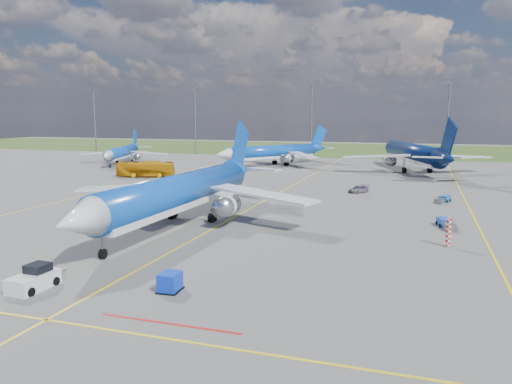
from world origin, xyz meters
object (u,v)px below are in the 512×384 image
(warning_post, at_px, (448,232))
(bg_jet_n, at_px, (412,171))
(pushback_tug, at_px, (34,279))
(baggage_tug_w, at_px, (446,224))
(service_car_c, at_px, (358,189))
(uld_container, at_px, (170,282))
(apron_bus, at_px, (145,169))
(bg_jet_nnw, at_px, (273,165))
(baggage_tug_e, at_px, (443,200))
(service_car_a, at_px, (176,192))
(bg_jet_nw, at_px, (122,164))
(baggage_tug_c, at_px, (172,182))
(main_airliner, at_px, (181,225))

(warning_post, distance_m, bg_jet_n, 70.93)
(bg_jet_n, height_order, pushback_tug, bg_jet_n)
(pushback_tug, bearing_deg, baggage_tug_w, 47.34)
(pushback_tug, distance_m, service_car_c, 59.42)
(pushback_tug, relative_size, uld_container, 3.09)
(warning_post, bearing_deg, apron_bus, 145.31)
(pushback_tug, xyz_separation_m, baggage_tug_w, (31.31, 32.44, -0.28))
(bg_jet_nnw, distance_m, baggage_tug_e, 61.24)
(pushback_tug, distance_m, service_car_a, 45.16)
(baggage_tug_e, bearing_deg, service_car_a, -149.29)
(uld_container, distance_m, service_car_c, 54.32)
(bg_jet_nw, distance_m, pushback_tug, 101.84)
(apron_bus, relative_size, baggage_tug_e, 2.82)
(baggage_tug_e, bearing_deg, bg_jet_nnw, 152.97)
(bg_jet_nnw, xyz_separation_m, uld_container, (19.26, -93.80, 0.72))
(service_car_a, bearing_deg, bg_jet_nw, 97.37)
(bg_jet_nw, relative_size, pushback_tug, 6.13)
(service_car_c, distance_m, baggage_tug_c, 35.07)
(apron_bus, height_order, service_car_a, apron_bus)
(service_car_c, bearing_deg, main_airliner, -84.35)
(bg_jet_nnw, height_order, baggage_tug_e, bg_jet_nnw)
(bg_jet_nw, relative_size, baggage_tug_c, 6.21)
(service_car_c, bearing_deg, warning_post, -34.89)
(main_airliner, height_order, uld_container, main_airliner)
(warning_post, bearing_deg, bg_jet_n, 93.76)
(bg_jet_nnw, relative_size, uld_container, 21.90)
(baggage_tug_c, bearing_deg, warning_post, -23.62)
(main_airliner, relative_size, uld_container, 25.66)
(pushback_tug, relative_size, service_car_c, 1.32)
(bg_jet_n, xyz_separation_m, service_car_c, (-8.32, -37.53, 0.61))
(bg_jet_n, xyz_separation_m, baggage_tug_e, (5.20, -43.26, 0.44))
(pushback_tug, relative_size, apron_bus, 0.45)
(warning_post, relative_size, bg_jet_nnw, 0.08)
(uld_container, bearing_deg, warning_post, 41.09)
(service_car_a, bearing_deg, bg_jet_n, 19.62)
(baggage_tug_c, distance_m, baggage_tug_e, 48.72)
(baggage_tug_w, bearing_deg, service_car_a, 150.96)
(main_airliner, bearing_deg, baggage_tug_w, 17.07)
(apron_bus, bearing_deg, warning_post, -142.86)
(service_car_a, bearing_deg, baggage_tug_c, 86.67)
(bg_jet_nnw, bearing_deg, pushback_tug, -50.70)
(warning_post, xyz_separation_m, bg_jet_nw, (-81.06, 65.37, -1.50))
(warning_post, relative_size, bg_jet_nw, 0.09)
(baggage_tug_w, relative_size, baggage_tug_e, 1.07)
(uld_container, relative_size, service_car_c, 0.43)
(warning_post, xyz_separation_m, bg_jet_nnw, (-40.12, 73.29, -1.50))
(bg_jet_n, xyz_separation_m, apron_bus, (-54.77, -29.63, 1.71))
(bg_jet_nnw, bearing_deg, apron_bus, -87.01)
(bg_jet_n, relative_size, main_airliner, 1.04)
(baggage_tug_c, bearing_deg, pushback_tug, -63.17)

